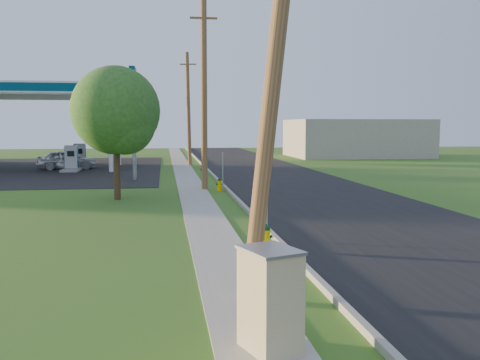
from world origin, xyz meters
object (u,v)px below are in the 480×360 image
tree_lot (119,110)px  utility_cabinet (270,300)px  fuel_pump_se (80,158)px  car_silver (66,160)px  utility_pole_near (276,46)px  tree_verge (118,114)px  hydrant_mid (219,184)px  utility_pole_mid (204,94)px  utility_pole_far (188,108)px  price_pylon (133,91)px  hydrant_far (203,170)px  fuel_pump_ne (72,161)px  hydrant_near (266,238)px

tree_lot → utility_cabinet: bearing=-82.7°
utility_cabinet → fuel_pump_se: bearing=102.6°
tree_lot → car_silver: (-3.14, -10.54, -4.11)m
utility_pole_near → tree_verge: (-4.11, 14.68, -0.94)m
hydrant_mid → car_silver: 18.35m
utility_pole_mid → car_silver: bearing=123.3°
utility_pole_near → utility_pole_far: bearing=90.0°
fuel_pump_se → hydrant_mid: fuel_pump_se is taller
tree_verge → hydrant_mid: size_ratio=8.66×
utility_pole_far → price_pylon: bearing=-107.3°
price_pylon → hydrant_far: size_ratio=9.10×
tree_verge → hydrant_far: (4.62, 11.39, -3.50)m
fuel_pump_se → price_pylon: price_pylon is taller
fuel_pump_ne → price_pylon: bearing=-56.3°
utility_pole_far → tree_lot: 9.51m
utility_pole_mid → fuel_pump_se: size_ratio=3.06×
fuel_pump_se → hydrant_mid: bearing=-61.5°
car_silver → utility_pole_far: bearing=-79.7°
hydrant_near → hydrant_far: size_ratio=0.98×
fuel_pump_se → utility_pole_near: bearing=-75.7°
utility_pole_near → tree_lot: (-6.39, 43.05, 0.05)m
utility_pole_far → utility_cabinet: (-0.57, -38.38, -4.02)m
tree_lot → price_pylon: bearing=-82.8°
fuel_pump_se → utility_cabinet: bearing=-77.4°
utility_pole_mid → tree_verge: utility_pole_mid is taller
fuel_pump_ne → utility_pole_far: bearing=29.3°
utility_pole_near → utility_pole_mid: utility_pole_mid is taller
fuel_pump_se → car_silver: fuel_pump_se is taller
tree_verge → tree_lot: 28.48m
fuel_pump_se → tree_verge: (4.79, -20.32, 3.14)m
hydrant_mid → tree_lot: bearing=105.4°
tree_verge → hydrant_near: bearing=-66.4°
hydrant_far → car_silver: car_silver is taller
hydrant_mid → car_silver: car_silver is taller
utility_pole_near → utility_pole_far: utility_pole_far is taller
tree_lot → car_silver: bearing=-106.6°
fuel_pump_ne → hydrant_mid: fuel_pump_ne is taller
fuel_pump_ne → tree_lot: size_ratio=0.42×
fuel_pump_ne → utility_pole_near: bearing=-74.0°
price_pylon → tree_verge: price_pylon is taller
tree_lot → utility_pole_near: bearing=-81.6°
hydrant_mid → utility_cabinet: (-1.28, -19.66, 0.44)m
utility_pole_far → utility_cabinet: size_ratio=6.10×
utility_pole_near → fuel_pump_se: size_ratio=2.96×
utility_pole_mid → tree_lot: bearing=104.3°
utility_pole_far → price_pylon: size_ratio=1.39×
utility_pole_far → fuel_pump_se: utility_pole_far is taller
hydrant_far → utility_cabinet: size_ratio=0.48×
price_pylon → car_silver: size_ratio=1.58×
fuel_pump_ne → car_silver: fuel_pump_ne is taller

